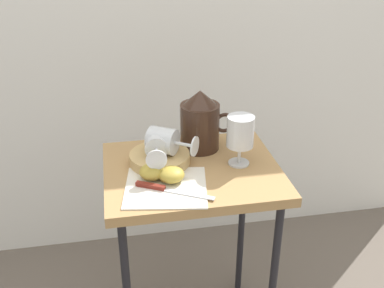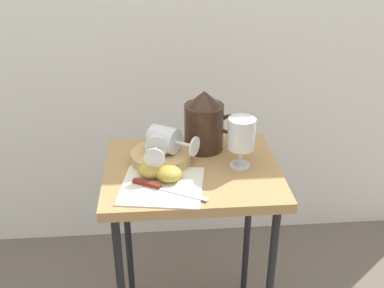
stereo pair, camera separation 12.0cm
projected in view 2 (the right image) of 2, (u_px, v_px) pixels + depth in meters
curtain_drape at (180, 40)px, 1.79m from camera, size 2.40×0.03×1.83m
table at (192, 190)px, 1.41m from camera, size 0.52×0.43×0.68m
linen_napkin at (162, 186)px, 1.28m from camera, size 0.25×0.25×0.00m
basket_tray at (161, 157)px, 1.39m from camera, size 0.18×0.18×0.03m
pitcher at (204, 126)px, 1.45m from camera, size 0.18×0.12×0.20m
wine_glass_upright at (241, 136)px, 1.34m from camera, size 0.08×0.08×0.16m
wine_glass_tipped_near at (158, 142)px, 1.37m from camera, size 0.08×0.16×0.07m
wine_glass_tipped_far at (165, 140)px, 1.37m from camera, size 0.16×0.14×0.08m
apple_half_left at (151, 170)px, 1.31m from camera, size 0.07×0.07×0.04m
apple_half_right at (169, 173)px, 1.29m from camera, size 0.07×0.07×0.04m
knife at (158, 187)px, 1.26m from camera, size 0.21×0.12×0.01m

